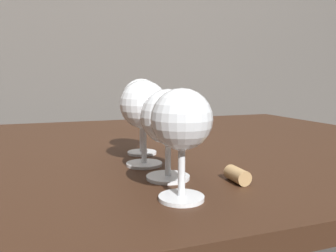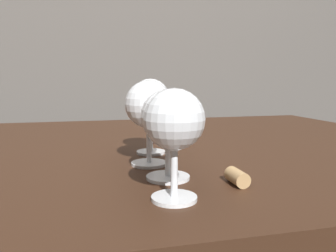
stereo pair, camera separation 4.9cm
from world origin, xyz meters
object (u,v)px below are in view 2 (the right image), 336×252
at_px(wine_glass_white, 150,100).
at_px(wine_glass_chardonnay, 174,123).
at_px(wine_glass_port, 149,107).
at_px(cork, 237,177).
at_px(wine_glass_merlot, 168,119).

bearing_deg(wine_glass_white, wine_glass_chardonnay, -94.57).
relative_size(wine_glass_port, cork, 3.53).
height_order(wine_glass_chardonnay, wine_glass_port, wine_glass_port).
relative_size(wine_glass_white, cork, 3.60).
relative_size(wine_glass_chardonnay, wine_glass_merlot, 1.03).
relative_size(wine_glass_merlot, wine_glass_port, 0.92).
relative_size(wine_glass_chardonnay, cork, 3.32).
distance_m(wine_glass_merlot, wine_glass_white, 0.18).
xyz_separation_m(wine_glass_white, cork, (0.08, -0.23, -0.10)).
bearing_deg(wine_glass_white, wine_glass_port, -102.63).
distance_m(wine_glass_chardonnay, wine_glass_white, 0.27).
relative_size(wine_glass_merlot, cork, 3.23).
height_order(wine_glass_chardonnay, wine_glass_merlot, wine_glass_chardonnay).
height_order(wine_glass_merlot, cork, wine_glass_merlot).
height_order(wine_glass_merlot, wine_glass_white, wine_glass_white).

